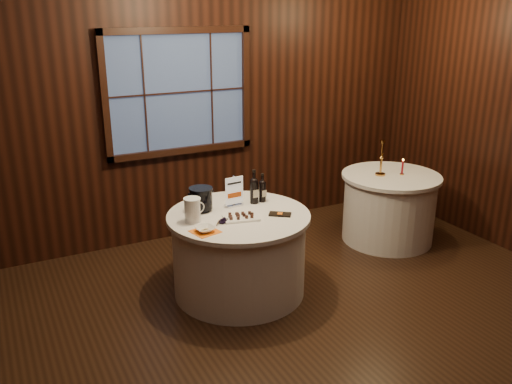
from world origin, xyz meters
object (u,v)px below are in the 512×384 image
main_table (239,253)px  glass_pitcher (193,210)px  grape_bunch (225,221)px  sign_stand (234,196)px  ice_bucket (201,199)px  side_table (389,207)px  red_candle (402,168)px  brass_candlestick (381,163)px  port_bottle_right (262,189)px  cracker_bowl (205,229)px  port_bottle_left (254,189)px  chocolate_box (280,214)px  chocolate_plate (241,217)px

main_table → glass_pitcher: 0.65m
main_table → grape_bunch: (-0.20, -0.14, 0.40)m
sign_stand → ice_bucket: bearing=171.1°
side_table → red_candle: (0.10, -0.05, 0.45)m
sign_stand → glass_pitcher: size_ratio=1.38×
brass_candlestick → port_bottle_right: bearing=-174.3°
ice_bucket → cracker_bowl: 0.49m
glass_pitcher → main_table: bearing=-13.6°
main_table → ice_bucket: 0.61m
side_table → cracker_bowl: bearing=-167.5°
grape_bunch → port_bottle_left: bearing=36.2°
chocolate_box → brass_candlestick: (1.56, 0.54, 0.13)m
port_bottle_left → chocolate_plate: 0.43m
main_table → side_table: same height
red_candle → main_table: bearing=-173.2°
chocolate_plate → red_candle: 2.16m
cracker_bowl → red_candle: size_ratio=0.86×
ice_bucket → chocolate_plate: ice_bucket is taller
glass_pitcher → brass_candlestick: brass_candlestick is taller
chocolate_plate → red_candle: size_ratio=1.90×
chocolate_plate → glass_pitcher: (-0.39, 0.13, 0.09)m
grape_bunch → red_candle: (2.30, 0.39, 0.05)m
sign_stand → glass_pitcher: 0.50m
chocolate_plate → cracker_bowl: 0.41m
port_bottle_left → red_candle: size_ratio=1.80×
glass_pitcher → red_candle: glass_pitcher is taller
grape_bunch → port_bottle_right: bearing=31.6°
side_table → ice_bucket: (-2.26, -0.07, 0.50)m
main_table → glass_pitcher: (-0.42, 0.02, 0.49)m
ice_bucket → chocolate_plate: bearing=-55.1°
side_table → sign_stand: bearing=-177.0°
red_candle → cracker_bowl: bearing=-169.1°
main_table → side_table: bearing=8.5°
chocolate_plate → sign_stand: bearing=75.8°
chocolate_box → grape_bunch: grape_bunch is taller
port_bottle_right → glass_pitcher: 0.78m
glass_pitcher → red_candle: bearing=-5.5°
sign_stand → glass_pitcher: sign_stand is taller
main_table → brass_candlestick: size_ratio=3.27×
glass_pitcher → chocolate_plate: bearing=-29.1°
chocolate_box → grape_bunch: bearing=-149.2°
port_bottle_right → brass_candlestick: brass_candlestick is taller
ice_bucket → red_candle: 2.36m
side_table → port_bottle_left: (-1.75, -0.11, 0.52)m
grape_bunch → chocolate_plate: bearing=10.1°
main_table → chocolate_plate: bearing=-104.9°
ice_bucket → cracker_bowl: bearing=-108.3°
port_bottle_left → cracker_bowl: bearing=-147.0°
grape_bunch → ice_bucket: bearing=100.3°
grape_bunch → sign_stand: bearing=54.0°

